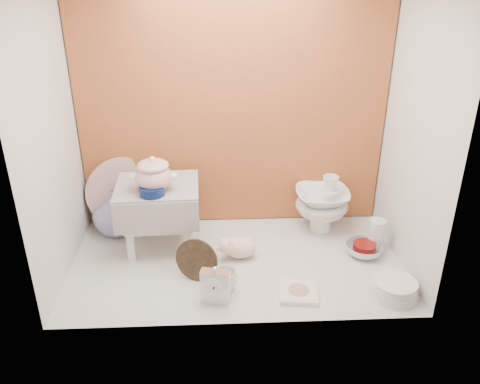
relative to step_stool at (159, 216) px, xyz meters
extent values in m
plane|color=silver|center=(0.43, -0.19, -0.20)|extent=(1.80, 1.80, 0.00)
cube|color=#A65429|center=(0.43, 0.31, 0.55)|extent=(1.80, 0.06, 1.50)
cube|color=silver|center=(-0.47, -0.19, 0.55)|extent=(0.06, 1.00, 1.50)
cube|color=silver|center=(1.33, -0.19, 0.55)|extent=(0.06, 1.00, 1.50)
cylinder|color=#0A194B|center=(-0.01, -0.12, 0.22)|extent=(0.14, 0.14, 0.05)
imported|color=silver|center=(-0.28, 0.17, -0.06)|extent=(0.34, 0.34, 0.28)
cube|color=silver|center=(0.31, -0.53, -0.09)|extent=(0.15, 0.08, 0.20)
ellipsoid|color=beige|center=(0.45, -0.14, -0.13)|extent=(0.24, 0.17, 0.13)
cylinder|color=white|center=(0.35, -0.44, -0.19)|extent=(0.21, 0.21, 0.01)
imported|color=white|center=(0.35, -0.44, -0.13)|extent=(0.16, 0.16, 0.10)
cube|color=white|center=(0.72, -0.49, -0.18)|extent=(0.21, 0.21, 0.03)
cylinder|color=white|center=(1.20, -0.52, -0.15)|extent=(0.29, 0.29, 0.09)
imported|color=silver|center=(1.15, -0.15, -0.16)|extent=(0.28, 0.28, 0.07)
cylinder|color=silver|center=(1.23, -0.08, -0.10)|extent=(0.11, 0.11, 0.18)
camera|label=1|loc=(0.34, -2.49, 1.37)|focal=37.52mm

